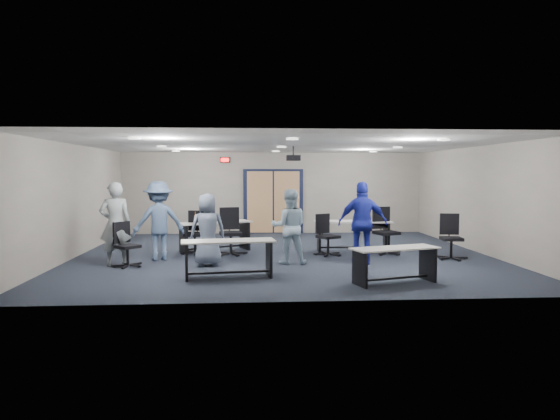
{
  "coord_description": "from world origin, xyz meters",
  "views": [
    {
      "loc": [
        -0.88,
        -12.17,
        2.02
      ],
      "look_at": [
        -0.09,
        -0.3,
        1.13
      ],
      "focal_mm": 32.0,
      "sensor_mm": 36.0,
      "label": 1
    }
  ],
  "objects": [
    {
      "name": "chair_back_a",
      "position": [
        -2.18,
        0.31,
        0.54
      ],
      "size": [
        0.78,
        0.78,
        1.07
      ],
      "primitive_type": null,
      "rotation": [
        0.0,
        0.0,
        -0.17
      ],
      "color": "black",
      "rests_on": "floor"
    },
    {
      "name": "exit_sign",
      "position": [
        -1.6,
        4.44,
        2.45
      ],
      "size": [
        0.32,
        0.07,
        0.18
      ],
      "color": "black",
      "rests_on": "back_wall"
    },
    {
      "name": "person_back",
      "position": [
        -2.92,
        -0.53,
        0.92
      ],
      "size": [
        1.34,
        1.03,
        1.83
      ],
      "primitive_type": "imported",
      "rotation": [
        0.0,
        0.0,
        3.48
      ],
      "color": "#485F83",
      "rests_on": "floor"
    },
    {
      "name": "table_front_left",
      "position": [
        -1.24,
        -2.6,
        0.5
      ],
      "size": [
        1.85,
        0.81,
        0.73
      ],
      "rotation": [
        0.0,
        0.0,
        0.12
      ],
      "color": "beige",
      "rests_on": "floor"
    },
    {
      "name": "table_back_right",
      "position": [
        1.84,
        0.4,
        0.55
      ],
      "size": [
        1.99,
        0.75,
        0.92
      ],
      "rotation": [
        0.0,
        0.0,
        -0.05
      ],
      "color": "beige",
      "rests_on": "floor"
    },
    {
      "name": "chair_back_b",
      "position": [
        -1.28,
        0.07,
        0.58
      ],
      "size": [
        0.84,
        0.84,
        1.16
      ],
      "primitive_type": null,
      "rotation": [
        0.0,
        0.0,
        0.17
      ],
      "color": "black",
      "rests_on": "floor"
    },
    {
      "name": "person_gray",
      "position": [
        -3.74,
        -1.17,
        0.91
      ],
      "size": [
        0.76,
        0.59,
        1.83
      ],
      "primitive_type": "imported",
      "rotation": [
        0.0,
        0.0,
        3.4
      ],
      "color": "gray",
      "rests_on": "floor"
    },
    {
      "name": "double_door",
      "position": [
        0.0,
        4.46,
        1.05
      ],
      "size": [
        2.0,
        0.07,
        2.2
      ],
      "color": "black",
      "rests_on": "back_wall"
    },
    {
      "name": "chair_loose_right",
      "position": [
        3.89,
        -0.89,
        0.53
      ],
      "size": [
        0.76,
        0.76,
        1.06
      ],
      "primitive_type": null,
      "rotation": [
        0.0,
        0.0,
        -0.15
      ],
      "color": "black",
      "rests_on": "floor"
    },
    {
      "name": "left_wall",
      "position": [
        -5.0,
        0.0,
        1.35
      ],
      "size": [
        0.04,
        9.0,
        2.7
      ],
      "primitive_type": "cube",
      "color": "gray",
      "rests_on": "floor"
    },
    {
      "name": "ceiling_can_lights",
      "position": [
        0.0,
        0.25,
        2.67
      ],
      "size": [
        6.24,
        5.74,
        0.02
      ],
      "primitive_type": null,
      "color": "silver",
      "rests_on": "ceiling"
    },
    {
      "name": "chair_back_c",
      "position": [
        1.1,
        -0.18,
        0.51
      ],
      "size": [
        0.88,
        0.88,
        1.01
      ],
      "primitive_type": null,
      "rotation": [
        0.0,
        0.0,
        0.55
      ],
      "color": "black",
      "rests_on": "floor"
    },
    {
      "name": "front_wall",
      "position": [
        0.0,
        -4.5,
        1.35
      ],
      "size": [
        10.0,
        0.04,
        2.7
      ],
      "primitive_type": "cube",
      "color": "gray",
      "rests_on": "floor"
    },
    {
      "name": "floor",
      "position": [
        0.0,
        0.0,
        0.0
      ],
      "size": [
        10.0,
        10.0,
        0.0
      ],
      "primitive_type": "plane",
      "color": "black",
      "rests_on": "ground"
    },
    {
      "name": "chair_back_d",
      "position": [
        2.58,
        -0.04,
        0.58
      ],
      "size": [
        0.92,
        0.92,
        1.17
      ],
      "primitive_type": null,
      "rotation": [
        0.0,
        0.0,
        0.3
      ],
      "color": "black",
      "rests_on": "floor"
    },
    {
      "name": "table_back_left",
      "position": [
        -1.71,
        0.67,
        0.53
      ],
      "size": [
        1.97,
        1.37,
        1.05
      ],
      "rotation": [
        0.0,
        0.0,
        0.44
      ],
      "color": "beige",
      "rests_on": "floor"
    },
    {
      "name": "person_navy",
      "position": [
        1.67,
        -1.34,
        0.92
      ],
      "size": [
        1.12,
        0.59,
        1.83
      ],
      "primitive_type": "imported",
      "rotation": [
        0.0,
        0.0,
        3.0
      ],
      "color": "#1B2497",
      "rests_on": "floor"
    },
    {
      "name": "person_plaid",
      "position": [
        -1.74,
        -1.33,
        0.79
      ],
      "size": [
        0.86,
        0.65,
        1.58
      ],
      "primitive_type": "imported",
      "rotation": [
        0.0,
        0.0,
        3.35
      ],
      "color": "slate",
      "rests_on": "floor"
    },
    {
      "name": "ceiling_projector",
      "position": [
        0.3,
        0.5,
        2.4
      ],
      "size": [
        0.35,
        0.32,
        0.37
      ],
      "color": "black",
      "rests_on": "ceiling"
    },
    {
      "name": "ceiling",
      "position": [
        0.0,
        0.0,
        2.7
      ],
      "size": [
        10.0,
        9.0,
        0.04
      ],
      "primitive_type": "cube",
      "color": "silver",
      "rests_on": "back_wall"
    },
    {
      "name": "table_front_right",
      "position": [
        1.82,
        -3.29,
        0.45
      ],
      "size": [
        1.71,
        0.97,
        0.66
      ],
      "rotation": [
        0.0,
        0.0,
        0.28
      ],
      "color": "beige",
      "rests_on": "floor"
    },
    {
      "name": "person_lightblue",
      "position": [
        0.05,
        -1.2,
        0.83
      ],
      "size": [
        0.83,
        0.65,
        1.66
      ],
      "primitive_type": "imported",
      "rotation": [
        0.0,
        0.0,
        3.11
      ],
      "color": "#95B1C6",
      "rests_on": "floor"
    },
    {
      "name": "chair_loose_left",
      "position": [
        -3.45,
        -1.36,
        0.48
      ],
      "size": [
        0.86,
        0.86,
        0.97
      ],
      "primitive_type": null,
      "rotation": [
        0.0,
        0.0,
        0.83
      ],
      "color": "black",
      "rests_on": "floor"
    },
    {
      "name": "back_wall",
      "position": [
        0.0,
        4.5,
        1.35
      ],
      "size": [
        10.0,
        0.04,
        2.7
      ],
      "primitive_type": "cube",
      "color": "gray",
      "rests_on": "floor"
    },
    {
      "name": "right_wall",
      "position": [
        5.0,
        0.0,
        1.35
      ],
      "size": [
        0.04,
        9.0,
        2.7
      ],
      "primitive_type": "cube",
      "color": "gray",
      "rests_on": "floor"
    }
  ]
}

